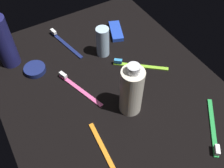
{
  "coord_description": "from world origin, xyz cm",
  "views": [
    {
      "loc": [
        -41.09,
        24.17,
        61.34
      ],
      "look_at": [
        0.0,
        0.0,
        3.0
      ],
      "focal_mm": 40.93,
      "sensor_mm": 36.0,
      "label": 1
    }
  ],
  "objects": [
    {
      "name": "ground_plane",
      "position": [
        0.0,
        0.0,
        -0.6
      ],
      "size": [
        84.0,
        64.0,
        1.2
      ],
      "primitive_type": "cube",
      "color": "black"
    },
    {
      "name": "lotion_bottle",
      "position": [
        27.25,
        22.8,
        8.96
      ],
      "size": [
        6.06,
        6.06,
        20.31
      ],
      "color": "navy",
      "rests_on": "ground_plane"
    },
    {
      "name": "bodywash_bottle",
      "position": [
        -8.07,
        -1.23,
        7.97
      ],
      "size": [
        6.2,
        6.2,
        17.49
      ],
      "color": "silver",
      "rests_on": "ground_plane"
    },
    {
      "name": "deodorant_stick",
      "position": [
        15.43,
        -5.53,
        5.26
      ],
      "size": [
        4.29,
        4.29,
        10.52
      ],
      "primitive_type": "cylinder",
      "color": "silver",
      "rests_on": "ground_plane"
    },
    {
      "name": "toothbrush_orange",
      "position": [
        -17.44,
        11.83,
        0.61
      ],
      "size": [
        18.04,
        2.55,
        2.1
      ],
      "color": "orange",
      "rests_on": "ground_plane"
    },
    {
      "name": "toothbrush_navy",
      "position": [
        26.9,
        3.99,
        0.61
      ],
      "size": [
        17.86,
        4.87,
        2.1
      ],
      "color": "navy",
      "rests_on": "ground_plane"
    },
    {
      "name": "toothbrush_green",
      "position": [
        -25.68,
        -16.55,
        0.61
      ],
      "size": [
        14.79,
        12.2,
        2.1
      ],
      "color": "green",
      "rests_on": "ground_plane"
    },
    {
      "name": "toothbrush_pink",
      "position": [
        5.94,
        8.71,
        0.61
      ],
      "size": [
        17.48,
        6.75,
        2.1
      ],
      "color": "#E55999",
      "rests_on": "ground_plane"
    },
    {
      "name": "toothbrush_lime",
      "position": [
        4.42,
        -12.23,
        0.61
      ],
      "size": [
        12.26,
        14.74,
        2.1
      ],
      "color": "#8CD133",
      "rests_on": "ground_plane"
    },
    {
      "name": "snack_bar_blue",
      "position": [
        22.65,
        -15.02,
        0.75
      ],
      "size": [
        11.14,
        7.5,
        1.5
      ],
      "primitive_type": "cube",
      "rotation": [
        0.0,
        0.0,
        -0.37
      ],
      "color": "blue",
      "rests_on": "ground_plane"
    },
    {
      "name": "cream_tin_left",
      "position": [
        19.37,
        17.41,
        0.84
      ],
      "size": [
        6.9,
        6.9,
        1.68
      ],
      "primitive_type": "cylinder",
      "color": "navy",
      "rests_on": "ground_plane"
    }
  ]
}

